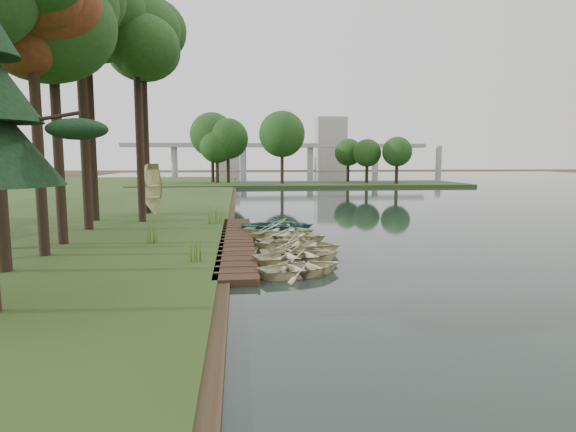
{
  "coord_description": "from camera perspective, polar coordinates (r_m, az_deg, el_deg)",
  "views": [
    {
      "loc": [
        -1.48,
        -23.53,
        4.28
      ],
      "look_at": [
        0.95,
        0.04,
        1.42
      ],
      "focal_mm": 30.0,
      "sensor_mm": 36.0,
      "label": 1
    }
  ],
  "objects": [
    {
      "name": "rowboat_3",
      "position": [
        21.88,
        1.4,
        -3.23
      ],
      "size": [
        4.43,
        3.82,
        0.77
      ],
      "primitive_type": "imported",
      "rotation": [
        0.0,
        0.0,
        1.2
      ],
      "color": "beige",
      "rests_on": "water"
    },
    {
      "name": "rowboat_6",
      "position": [
        26.2,
        -1.03,
        -1.52
      ],
      "size": [
        4.58,
        3.96,
        0.79
      ],
      "primitive_type": "imported",
      "rotation": [
        0.0,
        0.0,
        1.19
      ],
      "color": "beige",
      "rests_on": "water"
    },
    {
      "name": "building_a",
      "position": [
        166.6,
        5.07,
        8.49
      ],
      "size": [
        10.0,
        8.0,
        18.0
      ],
      "primitive_type": "cube",
      "color": "#A5A5A0",
      "rests_on": "ground"
    },
    {
      "name": "water",
      "position": [
        53.88,
        29.9,
        1.45
      ],
      "size": [
        130.0,
        200.0,
        0.05
      ],
      "primitive_type": "cube",
      "color": "black",
      "rests_on": "ground"
    },
    {
      "name": "rowboat_1",
      "position": [
        19.35,
        1.26,
        -4.58
      ],
      "size": [
        4.26,
        3.54,
        0.76
      ],
      "primitive_type": "imported",
      "rotation": [
        0.0,
        0.0,
        1.86
      ],
      "color": "beige",
      "rests_on": "water"
    },
    {
      "name": "peninsula",
      "position": [
        74.25,
        1.47,
        3.76
      ],
      "size": [
        50.0,
        14.0,
        0.45
      ],
      "primitive_type": "cube",
      "color": "#2A401C",
      "rests_on": "ground"
    },
    {
      "name": "tree_5",
      "position": [
        34.14,
        -22.84,
        20.89
      ],
      "size": [
        6.18,
        6.18,
        15.26
      ],
      "color": "black",
      "rests_on": "bank"
    },
    {
      "name": "rowboat_0",
      "position": [
        17.56,
        1.67,
        -5.92
      ],
      "size": [
        3.87,
        3.35,
        0.67
      ],
      "primitive_type": "imported",
      "rotation": [
        0.0,
        0.0,
        1.94
      ],
      "color": "beige",
      "rests_on": "water"
    },
    {
      "name": "tree_4",
      "position": [
        32.16,
        -17.57,
        18.83
      ],
      "size": [
        4.63,
        4.63,
        12.92
      ],
      "color": "black",
      "rests_on": "bank"
    },
    {
      "name": "reeds_2",
      "position": [
        29.83,
        -8.0,
        0.13
      ],
      "size": [
        0.6,
        0.6,
        1.01
      ],
      "primitive_type": "cone",
      "color": "#3F661E",
      "rests_on": "bank"
    },
    {
      "name": "rowboat_2",
      "position": [
        20.56,
        0.85,
        -4.09
      ],
      "size": [
        3.09,
        2.26,
        0.63
      ],
      "primitive_type": "imported",
      "rotation": [
        0.0,
        0.0,
        1.6
      ],
      "color": "beige",
      "rests_on": "water"
    },
    {
      "name": "building_b",
      "position": [
        168.57,
        -7.14,
        7.43
      ],
      "size": [
        8.0,
        8.0,
        12.0
      ],
      "primitive_type": "cube",
      "color": "#A5A5A0",
      "rests_on": "ground"
    },
    {
      "name": "tree_6",
      "position": [
        36.9,
        -16.85,
        18.19
      ],
      "size": [
        5.0,
        5.0,
        13.65
      ],
      "color": "black",
      "rests_on": "bank"
    },
    {
      "name": "reeds_0",
      "position": [
        18.96,
        -10.83,
        -3.98
      ],
      "size": [
        0.6,
        0.6,
        0.89
      ],
      "primitive_type": "cone",
      "color": "#3F661E",
      "rests_on": "bank"
    },
    {
      "name": "tree_1",
      "position": [
        25.25,
        -26.31,
        20.35
      ],
      "size": [
        5.63,
        5.63,
        12.61
      ],
      "color": "black",
      "rests_on": "bank"
    },
    {
      "name": "boardwalk",
      "position": [
        23.89,
        -6.1,
        -3.1
      ],
      "size": [
        1.6,
        16.0,
        0.3
      ],
      "primitive_type": "cube",
      "color": "#372315",
      "rests_on": "ground"
    },
    {
      "name": "rowboat_4",
      "position": [
        23.53,
        0.29,
        -2.61
      ],
      "size": [
        4.01,
        3.54,
        0.69
      ],
      "primitive_type": "imported",
      "rotation": [
        0.0,
        0.0,
        2.0
      ],
      "color": "beige",
      "rests_on": "water"
    },
    {
      "name": "rowboat_7",
      "position": [
        27.64,
        -1.28,
        -1.04
      ],
      "size": [
        4.25,
        3.21,
        0.83
      ],
      "primitive_type": "imported",
      "rotation": [
        0.0,
        0.0,
        1.48
      ],
      "color": "teal",
      "rests_on": "water"
    },
    {
      "name": "tree_3",
      "position": [
        30.16,
        -23.67,
        22.34
      ],
      "size": [
        4.91,
        4.91,
        14.57
      ],
      "color": "black",
      "rests_on": "bank"
    },
    {
      "name": "rowboat_8",
      "position": [
        28.72,
        -0.37,
        -0.86
      ],
      "size": [
        3.84,
        3.05,
        0.71
      ],
      "primitive_type": "imported",
      "rotation": [
        0.0,
        0.0,
        1.39
      ],
      "color": "beige",
      "rests_on": "water"
    },
    {
      "name": "far_trees",
      "position": [
        73.81,
        -1.11,
        8.56
      ],
      "size": [
        45.6,
        5.6,
        8.8
      ],
      "color": "black",
      "rests_on": "peninsula"
    },
    {
      "name": "tree_2",
      "position": [
        22.44,
        -28.17,
        19.17
      ],
      "size": [
        4.11,
        4.11,
        10.92
      ],
      "color": "black",
      "rests_on": "bank"
    },
    {
      "name": "rowboat_5",
      "position": [
        24.36,
        0.09,
        -2.15
      ],
      "size": [
        4.66,
        4.11,
        0.8
      ],
      "primitive_type": "imported",
      "rotation": [
        0.0,
        0.0,
        1.15
      ],
      "color": "beige",
      "rests_on": "water"
    },
    {
      "name": "ground",
      "position": [
        23.96,
        -2.26,
        -3.4
      ],
      "size": [
        300.0,
        300.0,
        0.0
      ],
      "primitive_type": "plane",
      "color": "#3D2F1D"
    },
    {
      "name": "reeds_3",
      "position": [
        29.61,
        -9.02,
        0.17
      ],
      "size": [
        0.6,
        0.6,
        1.11
      ],
      "primitive_type": "cone",
      "color": "#3F661E",
      "rests_on": "bank"
    },
    {
      "name": "bridge",
      "position": [
        144.21,
        -0.4,
        8.0
      ],
      "size": [
        95.9,
        4.0,
        8.6
      ],
      "color": "#A5A5A0",
      "rests_on": "ground"
    },
    {
      "name": "reeds_1",
      "position": [
        23.58,
        -15.74,
        -1.75
      ],
      "size": [
        0.6,
        0.6,
        1.09
      ],
      "primitive_type": "cone",
      "color": "#3F661E",
      "rests_on": "bank"
    },
    {
      "name": "stored_rowboat",
      "position": [
        35.18,
        -15.67,
        0.75
      ],
      "size": [
        4.42,
        4.17,
        0.74
      ],
      "primitive_type": "imported",
      "rotation": [
        3.14,
        0.0,
        0.96
      ],
      "color": "beige",
      "rests_on": "bank"
    }
  ]
}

